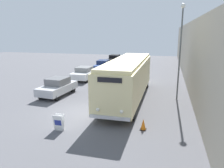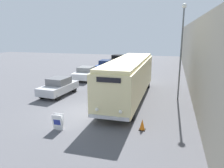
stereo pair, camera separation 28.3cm
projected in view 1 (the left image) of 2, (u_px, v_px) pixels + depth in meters
name	position (u px, v px, depth m)	size (l,w,h in m)	color
ground_plane	(84.00, 112.00, 15.06)	(80.00, 80.00, 0.00)	#56565B
building_wall_right	(190.00, 55.00, 21.92)	(0.30, 60.00, 6.46)	#B2A893
vintage_bus	(128.00, 77.00, 17.65)	(2.56, 11.51, 3.30)	black
sign_board	(59.00, 123.00, 12.22)	(0.59, 0.35, 0.93)	gray
streetlamp	(181.00, 41.00, 17.00)	(0.36, 0.36, 7.52)	#595E60
parked_car_near	(58.00, 87.00, 19.01)	(2.13, 4.20, 1.56)	black
parked_car_mid	(84.00, 73.00, 25.37)	(1.98, 4.19, 1.51)	black
parked_car_far	(103.00, 65.00, 32.33)	(1.87, 4.50, 1.43)	black
parked_car_distant	(114.00, 59.00, 39.08)	(2.06, 4.71, 1.54)	black
traffic_cone	(143.00, 124.00, 12.32)	(0.36, 0.36, 0.64)	black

